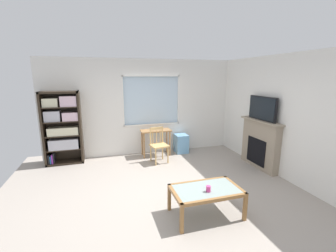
{
  "coord_description": "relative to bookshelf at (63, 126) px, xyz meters",
  "views": [
    {
      "loc": [
        -1.1,
        -3.83,
        2.18
      ],
      "look_at": [
        0.31,
        0.89,
        1.1
      ],
      "focal_mm": 24.29,
      "sensor_mm": 36.0,
      "label": 1
    }
  ],
  "objects": [
    {
      "name": "desk_under_window",
      "position": [
        2.36,
        -0.11,
        -0.37
      ],
      "size": [
        0.82,
        0.39,
        0.73
      ],
      "color": "#A37547",
      "rests_on": "ground"
    },
    {
      "name": "tv",
      "position": [
        4.54,
        -1.65,
        0.49
      ],
      "size": [
        0.06,
        0.89,
        0.55
      ],
      "color": "black",
      "rests_on": "fireplace"
    },
    {
      "name": "wooden_chair",
      "position": [
        2.31,
        -0.62,
        -0.49
      ],
      "size": [
        0.48,
        0.47,
        0.9
      ],
      "color": "tan",
      "rests_on": "ground"
    },
    {
      "name": "sippy_cup",
      "position": [
        2.44,
        -3.18,
        -0.45
      ],
      "size": [
        0.07,
        0.07,
        0.09
      ],
      "primitive_type": "cylinder",
      "color": "#DB3D84",
      "rests_on": "coffee_table"
    },
    {
      "name": "bookshelf",
      "position": [
        0.0,
        0.0,
        0.0
      ],
      "size": [
        0.9,
        0.38,
        1.83
      ],
      "color": "#2D2319",
      "rests_on": "ground"
    },
    {
      "name": "wall_back_with_window",
      "position": [
        2.0,
        0.24,
        0.34
      ],
      "size": [
        5.23,
        0.15,
        2.64
      ],
      "color": "silver",
      "rests_on": "ground"
    },
    {
      "name": "plastic_drawer_unit",
      "position": [
        3.13,
        -0.06,
        -0.69
      ],
      "size": [
        0.35,
        0.4,
        0.53
      ],
      "primitive_type": "cube",
      "color": "#72ADDB",
      "rests_on": "ground"
    },
    {
      "name": "wall_right",
      "position": [
        4.72,
        -2.21,
        0.37
      ],
      "size": [
        0.12,
        5.1,
        2.64
      ],
      "primitive_type": "cube",
      "color": "silver",
      "rests_on": "ground"
    },
    {
      "name": "coffee_table",
      "position": [
        2.45,
        -3.09,
        -0.56
      ],
      "size": [
        1.08,
        0.65,
        0.46
      ],
      "color": "#8C9E99",
      "rests_on": "ground"
    },
    {
      "name": "ground",
      "position": [
        2.04,
        -2.21,
        -0.97
      ],
      "size": [
        6.23,
        5.9,
        0.02
      ],
      "primitive_type": "cube",
      "color": "#9E9389"
    },
    {
      "name": "fireplace",
      "position": [
        4.56,
        -1.65,
        -0.37
      ],
      "size": [
        0.26,
        1.25,
        1.17
      ],
      "color": "gray",
      "rests_on": "ground"
    }
  ]
}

